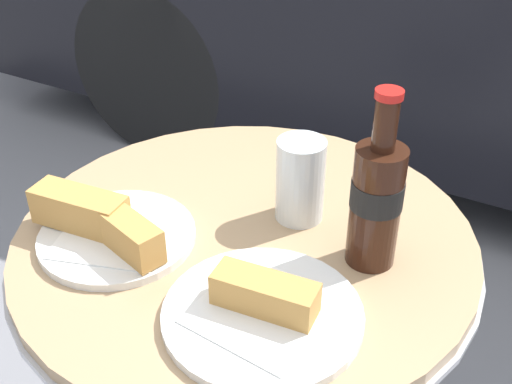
{
  "coord_description": "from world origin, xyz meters",
  "views": [
    {
      "loc": [
        0.38,
        -0.64,
        1.31
      ],
      "look_at": [
        0.0,
        0.03,
        0.8
      ],
      "focal_mm": 45.0,
      "sensor_mm": 36.0,
      "label": 1
    }
  ],
  "objects_px": {
    "drinking_glass": "(300,183)",
    "lunch_plate_far": "(263,309)",
    "bistro_table": "(246,325)",
    "cola_bottle_left": "(376,199)",
    "lunch_plate_near": "(108,228)"
  },
  "relations": [
    {
      "from": "cola_bottle_left",
      "to": "lunch_plate_near",
      "type": "distance_m",
      "value": 0.37
    },
    {
      "from": "lunch_plate_far",
      "to": "cola_bottle_left",
      "type": "bearing_deg",
      "value": 67.02
    },
    {
      "from": "bistro_table",
      "to": "lunch_plate_far",
      "type": "height_order",
      "value": "lunch_plate_far"
    },
    {
      "from": "cola_bottle_left",
      "to": "lunch_plate_far",
      "type": "bearing_deg",
      "value": -112.98
    },
    {
      "from": "drinking_glass",
      "to": "lunch_plate_far",
      "type": "distance_m",
      "value": 0.23
    },
    {
      "from": "drinking_glass",
      "to": "lunch_plate_far",
      "type": "height_order",
      "value": "drinking_glass"
    },
    {
      "from": "cola_bottle_left",
      "to": "lunch_plate_far",
      "type": "relative_size",
      "value": 1.01
    },
    {
      "from": "lunch_plate_near",
      "to": "lunch_plate_far",
      "type": "relative_size",
      "value": 0.96
    },
    {
      "from": "bistro_table",
      "to": "lunch_plate_far",
      "type": "relative_size",
      "value": 3.05
    },
    {
      "from": "cola_bottle_left",
      "to": "drinking_glass",
      "type": "bearing_deg",
      "value": 161.16
    },
    {
      "from": "cola_bottle_left",
      "to": "drinking_glass",
      "type": "distance_m",
      "value": 0.14
    },
    {
      "from": "drinking_glass",
      "to": "lunch_plate_near",
      "type": "height_order",
      "value": "drinking_glass"
    },
    {
      "from": "bistro_table",
      "to": "drinking_glass",
      "type": "xyz_separation_m",
      "value": [
        0.05,
        0.07,
        0.24
      ]
    },
    {
      "from": "lunch_plate_near",
      "to": "lunch_plate_far",
      "type": "xyz_separation_m",
      "value": [
        0.26,
        -0.03,
        -0.01
      ]
    },
    {
      "from": "lunch_plate_near",
      "to": "lunch_plate_far",
      "type": "distance_m",
      "value": 0.26
    }
  ]
}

